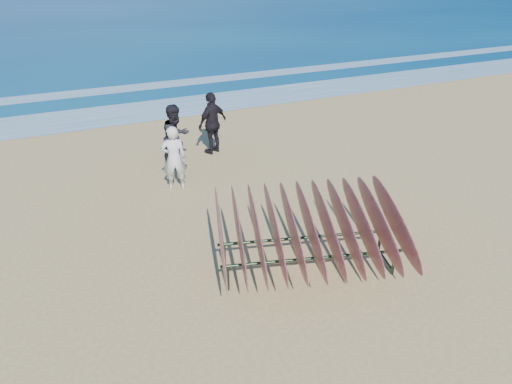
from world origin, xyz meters
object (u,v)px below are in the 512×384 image
(person_dark_a, at_px, (176,138))
(person_dark_b, at_px, (212,123))
(person_white, at_px, (174,158))
(surfboard_rack, at_px, (310,228))

(person_dark_a, xyz_separation_m, person_dark_b, (1.24, 0.72, -0.00))
(person_white, height_order, person_dark_a, person_dark_a)
(surfboard_rack, bearing_deg, person_white, 122.72)
(person_white, bearing_deg, person_dark_a, -95.73)
(person_white, height_order, person_dark_b, person_dark_b)
(person_dark_b, bearing_deg, surfboard_rack, 60.55)
(person_dark_b, bearing_deg, person_white, 21.94)
(person_dark_b, bearing_deg, person_dark_a, 3.69)
(surfboard_rack, height_order, person_dark_b, person_dark_b)
(person_white, relative_size, person_dark_a, 0.91)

